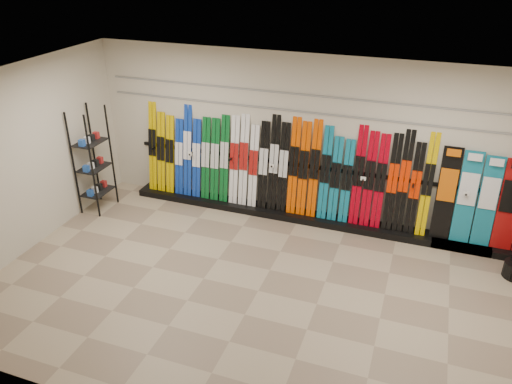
% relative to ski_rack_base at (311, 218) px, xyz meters
% --- Properties ---
extents(floor, '(8.00, 8.00, 0.00)m').
position_rel_ski_rack_base_xyz_m(floor, '(-0.22, -2.28, -0.06)').
color(floor, '#88735E').
rests_on(floor, ground).
extents(back_wall, '(8.00, 0.00, 8.00)m').
position_rel_ski_rack_base_xyz_m(back_wall, '(-0.22, 0.22, 1.44)').
color(back_wall, beige).
rests_on(back_wall, floor).
extents(left_wall, '(0.00, 5.00, 5.00)m').
position_rel_ski_rack_base_xyz_m(left_wall, '(-4.22, -2.28, 1.44)').
color(left_wall, beige).
rests_on(left_wall, floor).
extents(ceiling, '(8.00, 8.00, 0.00)m').
position_rel_ski_rack_base_xyz_m(ceiling, '(-0.22, -2.28, 2.94)').
color(ceiling, silver).
rests_on(ceiling, back_wall).
extents(ski_rack_base, '(8.00, 0.40, 0.12)m').
position_rel_ski_rack_base_xyz_m(ski_rack_base, '(0.00, 0.00, 0.00)').
color(ski_rack_base, black).
rests_on(ski_rack_base, floor).
extents(skis, '(5.37, 0.30, 1.83)m').
position_rel_ski_rack_base_xyz_m(skis, '(-0.65, 0.08, 0.89)').
color(skis, '#D9B500').
rests_on(skis, ski_rack_base).
extents(snowboards, '(1.58, 0.24, 1.58)m').
position_rel_ski_rack_base_xyz_m(snowboards, '(2.84, 0.08, 0.82)').
color(snowboards, black).
rests_on(snowboards, ski_rack_base).
extents(accessory_rack, '(0.40, 0.60, 1.99)m').
position_rel_ski_rack_base_xyz_m(accessory_rack, '(-3.97, -0.88, 0.93)').
color(accessory_rack, black).
rests_on(accessory_rack, floor).
extents(slatwall_rail_0, '(7.60, 0.02, 0.03)m').
position_rel_ski_rack_base_xyz_m(slatwall_rail_0, '(-0.22, 0.20, 1.94)').
color(slatwall_rail_0, gray).
rests_on(slatwall_rail_0, back_wall).
extents(slatwall_rail_1, '(7.60, 0.02, 0.03)m').
position_rel_ski_rack_base_xyz_m(slatwall_rail_1, '(-0.22, 0.20, 2.24)').
color(slatwall_rail_1, gray).
rests_on(slatwall_rail_1, back_wall).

